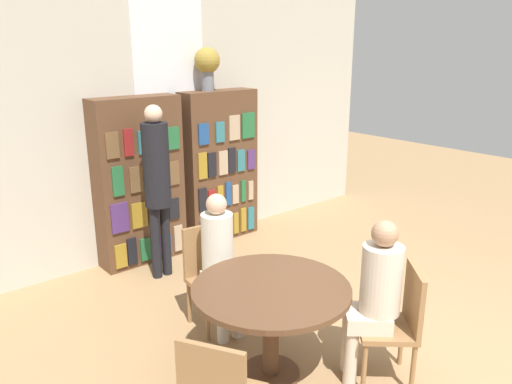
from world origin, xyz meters
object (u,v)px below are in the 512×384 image
(flower_vase, at_px, (207,63))
(librarian_standing, at_px, (157,176))
(bookshelf_left, at_px, (139,182))
(chair_left_side, at_px, (210,271))
(bookshelf_right, at_px, (219,167))
(seated_reader_right, at_px, (375,291))
(reading_table, at_px, (271,303))
(chair_far_side, at_px, (397,319))
(seated_reader_left, at_px, (220,257))

(flower_vase, relative_size, librarian_standing, 0.27)
(flower_vase, bearing_deg, bookshelf_left, -179.71)
(flower_vase, xyz_separation_m, chair_left_side, (-1.14, -1.60, -1.67))
(chair_left_side, bearing_deg, librarian_standing, -90.59)
(flower_vase, height_order, librarian_standing, flower_vase)
(bookshelf_right, bearing_deg, librarian_standing, -156.38)
(chair_left_side, height_order, seated_reader_right, seated_reader_right)
(reading_table, xyz_separation_m, chair_far_side, (0.67, -0.61, -0.11))
(bookshelf_left, xyz_separation_m, librarian_standing, (-0.05, -0.50, 0.18))
(bookshelf_right, relative_size, chair_left_side, 2.09)
(seated_reader_right, bearing_deg, reading_table, 90.00)
(bookshelf_left, relative_size, seated_reader_right, 1.49)
(chair_left_side, bearing_deg, reading_table, 90.00)
(seated_reader_right, bearing_deg, librarian_standing, 49.38)
(bookshelf_left, xyz_separation_m, seated_reader_left, (-0.21, -1.78, -0.23))
(flower_vase, bearing_deg, seated_reader_right, -103.14)
(bookshelf_left, bearing_deg, seated_reader_right, -85.14)
(bookshelf_right, bearing_deg, seated_reader_left, -126.16)
(bookshelf_left, relative_size, bookshelf_right, 1.00)
(chair_left_side, xyz_separation_m, librarian_standing, (0.13, 1.10, 0.61))
(bookshelf_left, distance_m, librarian_standing, 0.53)
(flower_vase, distance_m, seated_reader_left, 2.59)
(seated_reader_right, bearing_deg, chair_far_side, -90.00)
(flower_vase, bearing_deg, seated_reader_left, -123.10)
(flower_vase, distance_m, seated_reader_right, 3.41)
(bookshelf_left, height_order, reading_table, bookshelf_left)
(seated_reader_right, xyz_separation_m, librarian_standing, (-0.31, 2.49, 0.39))
(bookshelf_right, relative_size, reading_table, 1.62)
(chair_far_side, relative_size, seated_reader_left, 0.72)
(chair_left_side, bearing_deg, seated_reader_left, 90.00)
(chair_far_side, height_order, librarian_standing, librarian_standing)
(chair_far_side, distance_m, seated_reader_right, 0.28)
(bookshelf_left, xyz_separation_m, flower_vase, (0.95, 0.00, 1.24))
(reading_table, height_order, librarian_standing, librarian_standing)
(seated_reader_left, bearing_deg, reading_table, 90.00)
(librarian_standing, bearing_deg, reading_table, -96.68)
(chair_left_side, distance_m, chair_far_side, 1.62)
(flower_vase, xyz_separation_m, seated_reader_left, (-1.16, -1.78, -1.47))
(bookshelf_left, relative_size, reading_table, 1.62)
(bookshelf_left, relative_size, chair_left_side, 2.09)
(bookshelf_right, distance_m, librarian_standing, 1.26)
(reading_table, bearing_deg, bookshelf_left, 83.45)
(reading_table, xyz_separation_m, seated_reader_right, (0.54, -0.49, 0.11))
(flower_vase, height_order, seated_reader_right, flower_vase)
(flower_vase, xyz_separation_m, reading_table, (-1.24, -2.51, -1.56))
(seated_reader_right, bearing_deg, seated_reader_left, 63.08)
(seated_reader_left, bearing_deg, chair_far_side, 120.21)
(flower_vase, bearing_deg, chair_left_side, -125.46)
(flower_vase, bearing_deg, chair_far_side, -100.37)
(bookshelf_right, bearing_deg, bookshelf_left, 180.00)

